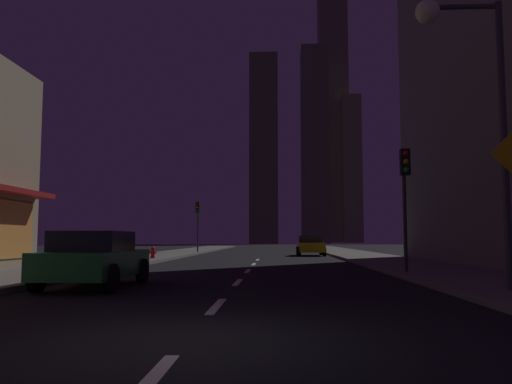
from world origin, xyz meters
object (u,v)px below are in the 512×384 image
car_parked_near (95,259)px  car_parked_far (311,246)px  street_lamp_right (464,70)px  traffic_light_far_left (198,215)px  fire_hydrant_far_left (153,253)px  traffic_light_near_right (405,182)px

car_parked_near → car_parked_far: (7.20, 24.69, 0.00)m
car_parked_far → street_lamp_right: 26.85m
car_parked_near → car_parked_far: 25.72m
car_parked_far → traffic_light_far_left: 10.72m
car_parked_far → traffic_light_far_left: traffic_light_far_left is taller
car_parked_near → fire_hydrant_far_left: car_parked_near is taller
traffic_light_near_right → car_parked_far: bearing=95.3°
car_parked_near → fire_hydrant_far_left: bearing=98.3°
traffic_light_near_right → street_lamp_right: (-0.12, -6.08, 1.87)m
car_parked_near → street_lamp_right: (8.98, -1.75, 4.33)m
fire_hydrant_far_left → street_lamp_right: street_lamp_right is taller
car_parked_near → traffic_light_near_right: (9.10, 4.33, 2.45)m
traffic_light_far_left → street_lamp_right: bearing=-71.0°
car_parked_far → street_lamp_right: bearing=-86.1°
car_parked_near → street_lamp_right: 10.12m
car_parked_near → car_parked_far: bearing=73.7°
car_parked_far → traffic_light_far_left: (-9.10, 5.11, 2.45)m
fire_hydrant_far_left → car_parked_near: bearing=-81.7°
fire_hydrant_far_left → traffic_light_far_left: (0.40, 13.94, 2.74)m
car_parked_near → traffic_light_near_right: traffic_light_near_right is taller
car_parked_far → fire_hydrant_far_left: size_ratio=6.48×
fire_hydrant_far_left → traffic_light_far_left: bearing=88.4°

